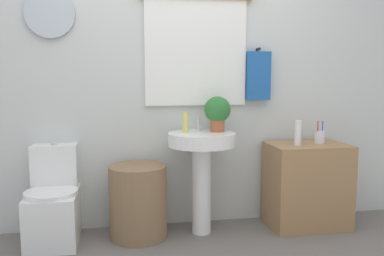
{
  "coord_description": "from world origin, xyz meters",
  "views": [
    {
      "loc": [
        -0.47,
        -2.23,
        1.24
      ],
      "look_at": [
        0.08,
        0.8,
        0.85
      ],
      "focal_mm": 38.36,
      "sensor_mm": 36.0,
      "label": 1
    }
  ],
  "objects_px": {
    "pedestal_sink": "(201,158)",
    "wooden_cabinet": "(307,185)",
    "potted_plant": "(217,111)",
    "lotion_bottle": "(298,133)",
    "toothbrush_cup": "(320,137)",
    "laundry_hamper": "(138,201)",
    "soap_bottle": "(185,123)",
    "toilet": "(54,205)"
  },
  "relations": [
    {
      "from": "soap_bottle",
      "to": "toothbrush_cup",
      "type": "distance_m",
      "value": 1.13
    },
    {
      "from": "toilet",
      "to": "lotion_bottle",
      "type": "xyz_separation_m",
      "value": [
        1.91,
        -0.07,
        0.51
      ]
    },
    {
      "from": "potted_plant",
      "to": "toothbrush_cup",
      "type": "distance_m",
      "value": 0.89
    },
    {
      "from": "soap_bottle",
      "to": "lotion_bottle",
      "type": "xyz_separation_m",
      "value": [
        0.9,
        -0.09,
        -0.09
      ]
    },
    {
      "from": "toilet",
      "to": "wooden_cabinet",
      "type": "height_order",
      "value": "toilet"
    },
    {
      "from": "lotion_bottle",
      "to": "laundry_hamper",
      "type": "bearing_deg",
      "value": 178.2
    },
    {
      "from": "toilet",
      "to": "lotion_bottle",
      "type": "bearing_deg",
      "value": -2.23
    },
    {
      "from": "potted_plant",
      "to": "toilet",
      "type": "bearing_deg",
      "value": -178.83
    },
    {
      "from": "toilet",
      "to": "laundry_hamper",
      "type": "relative_size",
      "value": 1.3
    },
    {
      "from": "lotion_bottle",
      "to": "toothbrush_cup",
      "type": "xyz_separation_m",
      "value": [
        0.22,
        0.06,
        -0.05
      ]
    },
    {
      "from": "pedestal_sink",
      "to": "wooden_cabinet",
      "type": "relative_size",
      "value": 1.16
    },
    {
      "from": "laundry_hamper",
      "to": "toilet",
      "type": "bearing_deg",
      "value": 176.9
    },
    {
      "from": "potted_plant",
      "to": "lotion_bottle",
      "type": "relative_size",
      "value": 1.39
    },
    {
      "from": "laundry_hamper",
      "to": "pedestal_sink",
      "type": "height_order",
      "value": "pedestal_sink"
    },
    {
      "from": "laundry_hamper",
      "to": "wooden_cabinet",
      "type": "height_order",
      "value": "wooden_cabinet"
    },
    {
      "from": "pedestal_sink",
      "to": "toothbrush_cup",
      "type": "relative_size",
      "value": 4.33
    },
    {
      "from": "laundry_hamper",
      "to": "soap_bottle",
      "type": "bearing_deg",
      "value": 7.56
    },
    {
      "from": "wooden_cabinet",
      "to": "laundry_hamper",
      "type": "bearing_deg",
      "value": 180.0
    },
    {
      "from": "laundry_hamper",
      "to": "wooden_cabinet",
      "type": "relative_size",
      "value": 0.82
    },
    {
      "from": "soap_bottle",
      "to": "toothbrush_cup",
      "type": "height_order",
      "value": "soap_bottle"
    },
    {
      "from": "laundry_hamper",
      "to": "pedestal_sink",
      "type": "bearing_deg",
      "value": 0.0
    },
    {
      "from": "potted_plant",
      "to": "pedestal_sink",
      "type": "bearing_deg",
      "value": -156.8
    },
    {
      "from": "lotion_bottle",
      "to": "toothbrush_cup",
      "type": "relative_size",
      "value": 1.08
    },
    {
      "from": "wooden_cabinet",
      "to": "lotion_bottle",
      "type": "bearing_deg",
      "value": -160.14
    },
    {
      "from": "wooden_cabinet",
      "to": "toothbrush_cup",
      "type": "bearing_deg",
      "value": 10.27
    },
    {
      "from": "toilet",
      "to": "soap_bottle",
      "type": "bearing_deg",
      "value": 0.91
    },
    {
      "from": "toilet",
      "to": "pedestal_sink",
      "type": "bearing_deg",
      "value": -1.73
    },
    {
      "from": "soap_bottle",
      "to": "potted_plant",
      "type": "bearing_deg",
      "value": 2.2
    },
    {
      "from": "pedestal_sink",
      "to": "soap_bottle",
      "type": "xyz_separation_m",
      "value": [
        -0.12,
        0.05,
        0.27
      ]
    },
    {
      "from": "lotion_bottle",
      "to": "toothbrush_cup",
      "type": "height_order",
      "value": "lotion_bottle"
    },
    {
      "from": "wooden_cabinet",
      "to": "soap_bottle",
      "type": "relative_size",
      "value": 4.44
    },
    {
      "from": "soap_bottle",
      "to": "potted_plant",
      "type": "relative_size",
      "value": 0.56
    },
    {
      "from": "toilet",
      "to": "wooden_cabinet",
      "type": "xyz_separation_m",
      "value": [
        2.02,
        -0.03,
        0.07
      ]
    },
    {
      "from": "wooden_cabinet",
      "to": "lotion_bottle",
      "type": "relative_size",
      "value": 3.44
    },
    {
      "from": "toilet",
      "to": "soap_bottle",
      "type": "distance_m",
      "value": 1.17
    },
    {
      "from": "laundry_hamper",
      "to": "soap_bottle",
      "type": "relative_size",
      "value": 3.62
    },
    {
      "from": "wooden_cabinet",
      "to": "potted_plant",
      "type": "bearing_deg",
      "value": 175.43
    },
    {
      "from": "laundry_hamper",
      "to": "potted_plant",
      "type": "height_order",
      "value": "potted_plant"
    },
    {
      "from": "laundry_hamper",
      "to": "soap_bottle",
      "type": "xyz_separation_m",
      "value": [
        0.38,
        0.05,
        0.6
      ]
    },
    {
      "from": "toilet",
      "to": "wooden_cabinet",
      "type": "distance_m",
      "value": 2.02
    },
    {
      "from": "toilet",
      "to": "laundry_hamper",
      "type": "xyz_separation_m",
      "value": [
        0.63,
        -0.03,
        0.0
      ]
    },
    {
      "from": "potted_plant",
      "to": "lotion_bottle",
      "type": "distance_m",
      "value": 0.67
    }
  ]
}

